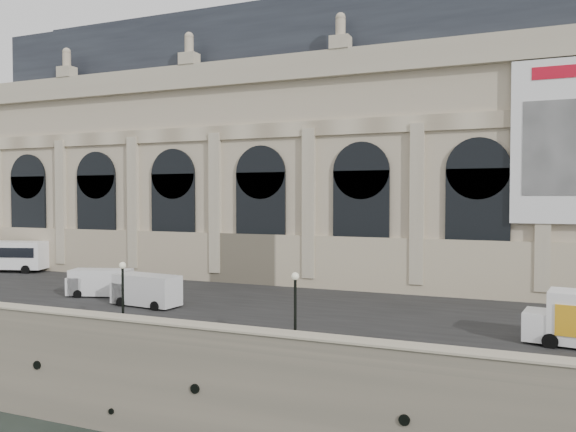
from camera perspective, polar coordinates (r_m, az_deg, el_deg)
name	(u,v)px	position (r m, az deg, el deg)	size (l,w,h in m)	color
quay	(339,296)	(66.40, 5.24, -8.13)	(160.00, 70.00, 6.00)	gray
street	(265,302)	(46.49, -2.39, -8.71)	(160.00, 24.00, 0.06)	#2D2D2D
parapet	(172,331)	(34.89, -11.75, -11.38)	(160.00, 1.40, 1.21)	gray
museum	(278,152)	(63.72, -0.99, 6.55)	(69.00, 18.70, 29.10)	#B5A48B
van_b	(144,290)	(45.97, -14.46, -7.30)	(5.85, 2.82, 2.52)	silver
van_c	(97,283)	(51.47, -18.80, -6.43)	(5.68, 3.44, 2.37)	silver
lamp_left	(123,295)	(38.68, -16.43, -7.74)	(0.45, 0.45, 4.38)	black
lamp_right	(295,310)	(32.51, 0.74, -9.55)	(0.44, 0.44, 4.33)	black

